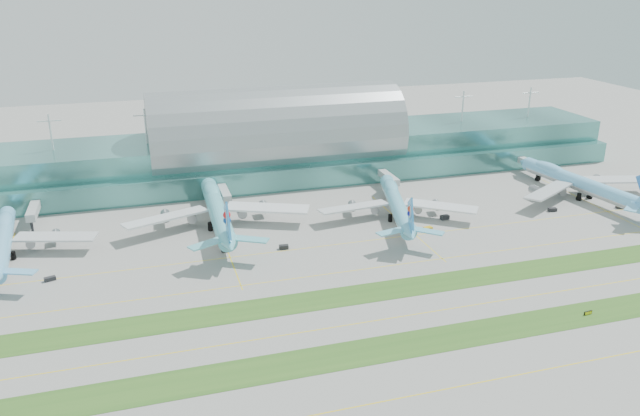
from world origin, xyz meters
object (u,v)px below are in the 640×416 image
object	(u,v)px
airliner_b	(217,208)
airliner_c	(396,203)
terminal	(277,147)
airliner_d	(578,182)
taxiway_sign_east	(588,313)
airliner_a	(3,240)

from	to	relation	value
airliner_b	airliner_c	distance (m)	71.48
airliner_b	terminal	bearing A→B (deg)	58.49
airliner_c	airliner_b	bearing A→B (deg)	-175.19
airliner_b	airliner_d	distance (m)	157.72
terminal	airliner_d	xyz separation A→B (m)	(120.16, -68.92, -7.51)
airliner_c	taxiway_sign_east	bearing A→B (deg)	-60.57
airliner_a	taxiway_sign_east	world-z (taller)	airliner_a
airliner_a	airliner_b	bearing A→B (deg)	0.07
airliner_a	airliner_b	world-z (taller)	airliner_b
terminal	airliner_d	size ratio (longest dim) A/B	4.30
airliner_d	airliner_b	bearing A→B (deg)	168.32
terminal	taxiway_sign_east	xyz separation A→B (m)	(56.00, -157.27, -13.63)
airliner_c	airliner_a	bearing A→B (deg)	-167.10
airliner_a	airliner_b	xyz separation A→B (m)	(75.13, 7.56, 0.91)
airliner_a	terminal	bearing A→B (deg)	24.44
airliner_a	airliner_b	size ratio (longest dim) A/B	0.87
airliner_d	airliner_a	bearing A→B (deg)	171.52
terminal	airliner_c	size ratio (longest dim) A/B	4.73
terminal	taxiway_sign_east	distance (m)	167.50
airliner_b	taxiway_sign_east	bearing A→B (deg)	-45.62
airliner_a	airliner_c	distance (m)	145.59
airliner_a	airliner_b	distance (m)	75.51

